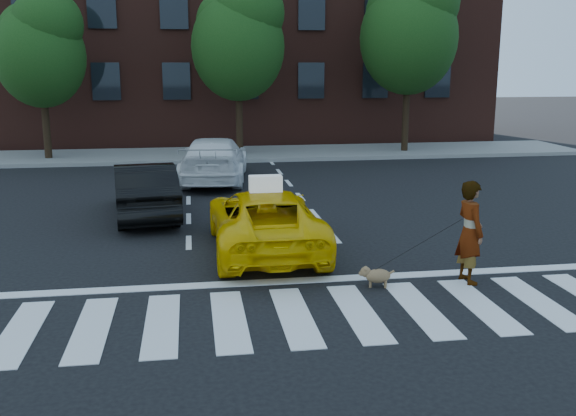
{
  "coord_description": "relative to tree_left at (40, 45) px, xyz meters",
  "views": [
    {
      "loc": [
        -1.49,
        -9.06,
        3.78
      ],
      "look_at": [
        0.29,
        2.63,
        1.1
      ],
      "focal_mm": 40.0,
      "sensor_mm": 36.0,
      "label": 1
    }
  ],
  "objects": [
    {
      "name": "ground",
      "position": [
        6.97,
        -17.0,
        -4.44
      ],
      "size": [
        120.0,
        120.0,
        0.0
      ],
      "primitive_type": "plane",
      "color": "black",
      "rests_on": "ground"
    },
    {
      "name": "taxi",
      "position": [
        6.93,
        -13.39,
        -3.8
      ],
      "size": [
        2.15,
        4.6,
        1.28
      ],
      "primitive_type": "imported",
      "rotation": [
        0.0,
        0.0,
        3.15
      ],
      "color": "#EAB804",
      "rests_on": "ground"
    },
    {
      "name": "white_suv",
      "position": [
        6.22,
        -5.32,
        -3.72
      ],
      "size": [
        2.58,
        5.17,
        1.44
      ],
      "primitive_type": "imported",
      "rotation": [
        0.0,
        0.0,
        3.02
      ],
      "color": "white",
      "rests_on": "ground"
    },
    {
      "name": "tree_mid",
      "position": [
        7.5,
        -0.0,
        0.41
      ],
      "size": [
        3.69,
        3.69,
        7.1
      ],
      "color": "black",
      "rests_on": "ground"
    },
    {
      "name": "stop_line",
      "position": [
        6.97,
        -15.4,
        -4.43
      ],
      "size": [
        12.0,
        0.3,
        0.01
      ],
      "primitive_type": "cube",
      "color": "silver",
      "rests_on": "ground"
    },
    {
      "name": "taxi_sign",
      "position": [
        6.93,
        -13.59,
        -3.0
      ],
      "size": [
        0.65,
        0.28,
        0.32
      ],
      "primitive_type": "cube",
      "rotation": [
        0.0,
        0.0,
        3.15
      ],
      "color": "white",
      "rests_on": "taxi"
    },
    {
      "name": "building",
      "position": [
        6.97,
        8.0,
        1.56
      ],
      "size": [
        26.0,
        10.0,
        12.0
      ],
      "primitive_type": "cube",
      "color": "#49221A",
      "rests_on": "ground"
    },
    {
      "name": "crosswalk",
      "position": [
        6.97,
        -17.0,
        -4.43
      ],
      "size": [
        13.0,
        2.4,
        0.01
      ],
      "primitive_type": "cube",
      "color": "silver",
      "rests_on": "ground"
    },
    {
      "name": "sidewalk_far",
      "position": [
        6.97,
        0.5,
        -4.37
      ],
      "size": [
        30.0,
        4.0,
        0.15
      ],
      "primitive_type": "cube",
      "color": "slate",
      "rests_on": "ground"
    },
    {
      "name": "tree_left",
      "position": [
        0.0,
        0.0,
        0.0
      ],
      "size": [
        3.39,
        3.38,
        6.5
      ],
      "color": "black",
      "rests_on": "ground"
    },
    {
      "name": "woman",
      "position": [
        10.23,
        -15.9,
        -3.53
      ],
      "size": [
        0.5,
        0.71,
        1.82
      ],
      "primitive_type": "imported",
      "rotation": [
        0.0,
        0.0,
        1.68
      ],
      "color": "#999999",
      "rests_on": "ground"
    },
    {
      "name": "black_sedan",
      "position": [
        4.31,
        -10.0,
        -3.76
      ],
      "size": [
        1.93,
        4.29,
        1.36
      ],
      "primitive_type": "imported",
      "rotation": [
        0.0,
        0.0,
        3.26
      ],
      "color": "black",
      "rests_on": "ground"
    },
    {
      "name": "tree_right",
      "position": [
        14.5,
        -0.0,
        0.82
      ],
      "size": [
        4.0,
        4.0,
        7.7
      ],
      "color": "black",
      "rests_on": "ground"
    },
    {
      "name": "dog",
      "position": [
        8.55,
        -15.88,
        -4.24
      ],
      "size": [
        0.61,
        0.34,
        0.35
      ],
      "rotation": [
        0.0,
        0.0,
        -0.27
      ],
      "color": "#9A7A4E",
      "rests_on": "ground"
    }
  ]
}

